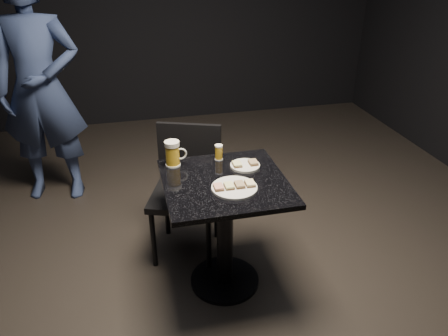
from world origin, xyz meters
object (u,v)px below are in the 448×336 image
at_px(table, 225,216).
at_px(plate_small, 245,166).
at_px(chair, 187,184).
at_px(plate_large, 234,188).
at_px(beer_tumbler, 219,152).
at_px(beer_mug, 173,153).
at_px(patron, 40,89).

bearing_deg(table, plate_small, 40.82).
relative_size(plate_small, chair, 0.20).
distance_m(plate_large, chair, 0.63).
bearing_deg(plate_small, beer_tumbler, 134.82).
height_order(plate_small, table, plate_small).
bearing_deg(chair, beer_tumbler, -43.59).
distance_m(table, beer_mug, 0.49).
bearing_deg(chair, table, -70.55).
bearing_deg(patron, beer_mug, -45.11).
relative_size(plate_small, beer_mug, 1.14).
height_order(plate_large, chair, chair).
bearing_deg(plate_small, chair, 135.73).
distance_m(plate_small, beer_tumbler, 0.19).
bearing_deg(plate_large, plate_small, 61.74).
bearing_deg(beer_mug, patron, 126.77).
xyz_separation_m(patron, table, (1.14, -1.44, -0.42)).
bearing_deg(beer_tumbler, patron, 135.02).
distance_m(plate_small, patron, 1.85).
xyz_separation_m(plate_large, chair, (-0.19, 0.55, -0.25)).
bearing_deg(chair, plate_small, -44.27).
bearing_deg(table, chair, 109.45).
xyz_separation_m(patron, chair, (0.98, -0.99, -0.43)).
distance_m(patron, chair, 1.46).
bearing_deg(plate_large, beer_mug, 128.66).
xyz_separation_m(table, beer_mug, (-0.26, 0.26, 0.32)).
height_order(plate_large, beer_tumbler, beer_tumbler).
relative_size(table, beer_mug, 4.75).
relative_size(plate_small, patron, 0.10).
bearing_deg(beer_tumbler, plate_large, -89.58).
bearing_deg(beer_mug, beer_tumbler, 2.84).
height_order(patron, beer_mug, patron).
height_order(plate_large, plate_small, same).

